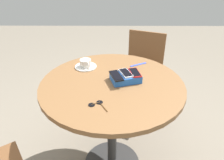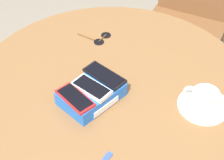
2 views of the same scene
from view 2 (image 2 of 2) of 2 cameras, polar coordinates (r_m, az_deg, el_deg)
The scene contains 9 objects.
round_table at distance 1.33m, azimuth 0.00°, elevation -5.21°, with size 0.94×0.94×0.79m.
phone_box at distance 1.16m, azimuth -3.16°, elevation -2.14°, with size 0.21×0.18×0.05m.
phone_red at distance 1.11m, azimuth -5.66°, elevation -2.76°, with size 0.08×0.14×0.01m.
phone_white at distance 1.14m, azimuth -3.14°, elevation -1.23°, with size 0.10×0.14×0.01m.
phone_black at distance 1.17m, azimuth -1.07°, elevation 0.60°, with size 0.10×0.15×0.01m.
saucer at distance 1.18m, azimuth 13.74°, elevation -3.81°, with size 0.16×0.16×0.01m, color silver.
coffee_cup at distance 1.16m, azimuth 13.86°, elevation -2.70°, with size 0.08×0.11×0.05m.
sunglasses at distance 1.41m, azimuth -1.78°, elevation 6.37°, with size 0.11×0.10×0.01m.
chair_near_window at distance 2.11m, azimuth 10.96°, elevation 8.35°, with size 0.59×0.59×0.86m.
Camera 2 is at (-0.43, -0.77, 1.63)m, focal length 60.00 mm.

